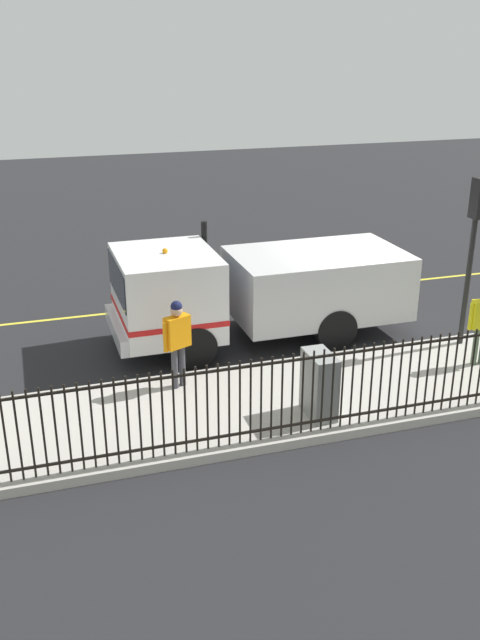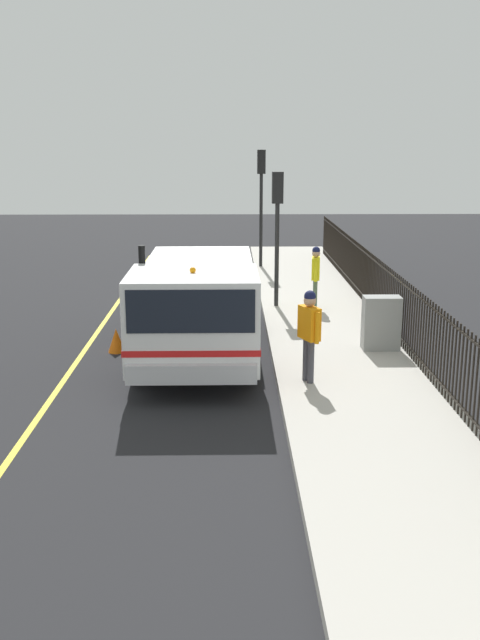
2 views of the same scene
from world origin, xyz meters
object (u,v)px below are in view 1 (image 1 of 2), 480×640
at_px(traffic_light_near, 474,228).
at_px(traffic_cone, 243,300).
at_px(work_truck, 246,287).
at_px(utility_cabinet, 319,385).
at_px(worker_standing, 177,335).

relative_size(traffic_light_near, traffic_cone, 6.75).
xyz_separation_m(work_truck, utility_cabinet, (4.08, 0.09, -0.53)).
height_order(utility_cabinet, traffic_cone, utility_cabinet).
height_order(work_truck, traffic_light_near, traffic_light_near).
bearing_deg(utility_cabinet, traffic_cone, 175.79).
bearing_deg(traffic_light_near, work_truck, 63.12).
relative_size(utility_cabinet, traffic_cone, 2.18).
bearing_deg(work_truck, worker_standing, 136.41).
xyz_separation_m(work_truck, traffic_light_near, (2.03, 4.46, 1.52)).
height_order(work_truck, traffic_cone, work_truck).
xyz_separation_m(traffic_light_near, traffic_cone, (-3.92, -3.93, -2.55)).
xyz_separation_m(work_truck, traffic_cone, (-1.89, 0.53, -1.03)).
xyz_separation_m(work_truck, worker_standing, (2.22, -2.09, -0.03)).
bearing_deg(utility_cabinet, work_truck, -178.72).
distance_m(utility_cabinet, traffic_cone, 6.00).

